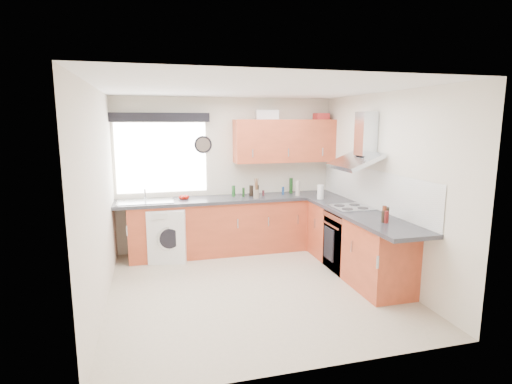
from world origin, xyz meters
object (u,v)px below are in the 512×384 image
object	(u,v)px
upper_cabinets	(285,141)
oven	(350,241)
washing_machine	(169,234)
extractor_hood	(360,147)

from	to	relation	value
upper_cabinets	oven	bearing A→B (deg)	-67.46
oven	washing_machine	bearing A→B (deg)	156.25
oven	washing_machine	world-z (taller)	oven
upper_cabinets	extractor_hood	bearing A→B (deg)	-63.87
upper_cabinets	washing_machine	xyz separation A→B (m)	(-1.95, -0.23, -1.39)
extractor_hood	washing_machine	distance (m)	3.13
oven	upper_cabinets	bearing A→B (deg)	112.54
oven	upper_cabinets	size ratio (longest dim) A/B	0.50
oven	upper_cabinets	world-z (taller)	upper_cabinets
oven	extractor_hood	xyz separation A→B (m)	(0.10, -0.00, 1.34)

